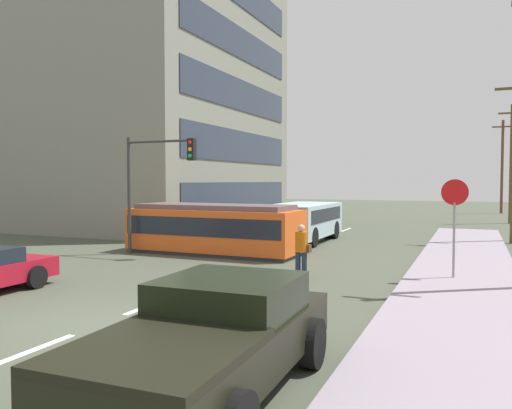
{
  "coord_description": "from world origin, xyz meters",
  "views": [
    {
      "loc": [
        7.06,
        -8.32,
        2.98
      ],
      "look_at": [
        -0.15,
        8.57,
        2.12
      ],
      "focal_mm": 35.82,
      "sensor_mm": 36.0,
      "label": 1
    }
  ],
  "objects_px": {
    "city_bus": "(302,220)",
    "streetcar_tram": "(215,228)",
    "pickup_truck_parked": "(214,337)",
    "utility_pole_distant": "(502,165)",
    "pedestrian_crossing": "(301,249)",
    "traffic_light_mast": "(155,171)",
    "utility_pole_far": "(511,161)",
    "stop_sign": "(455,207)"
  },
  "relations": [
    {
      "from": "traffic_light_mast",
      "to": "streetcar_tram",
      "type": "bearing_deg",
      "value": 39.33
    },
    {
      "from": "pedestrian_crossing",
      "to": "traffic_light_mast",
      "type": "relative_size",
      "value": 0.35
    },
    {
      "from": "pickup_truck_parked",
      "to": "utility_pole_distant",
      "type": "relative_size",
      "value": 0.6
    },
    {
      "from": "utility_pole_far",
      "to": "utility_pole_distant",
      "type": "bearing_deg",
      "value": 90.16
    },
    {
      "from": "city_bus",
      "to": "utility_pole_distant",
      "type": "xyz_separation_m",
      "value": [
        10.04,
        27.69,
        3.35
      ]
    },
    {
      "from": "pickup_truck_parked",
      "to": "utility_pole_distant",
      "type": "xyz_separation_m",
      "value": [
        5.63,
        45.21,
        3.61
      ]
    },
    {
      "from": "pickup_truck_parked",
      "to": "utility_pole_distant",
      "type": "distance_m",
      "value": 45.7
    },
    {
      "from": "stop_sign",
      "to": "traffic_light_mast",
      "type": "bearing_deg",
      "value": 174.8
    },
    {
      "from": "utility_pole_distant",
      "to": "pickup_truck_parked",
      "type": "bearing_deg",
      "value": -97.1
    },
    {
      "from": "pedestrian_crossing",
      "to": "stop_sign",
      "type": "height_order",
      "value": "stop_sign"
    },
    {
      "from": "city_bus",
      "to": "streetcar_tram",
      "type": "bearing_deg",
      "value": -111.03
    },
    {
      "from": "pedestrian_crossing",
      "to": "stop_sign",
      "type": "relative_size",
      "value": 0.58
    },
    {
      "from": "pedestrian_crossing",
      "to": "pickup_truck_parked",
      "type": "relative_size",
      "value": 0.33
    },
    {
      "from": "pickup_truck_parked",
      "to": "stop_sign",
      "type": "distance_m",
      "value": 10.23
    },
    {
      "from": "pickup_truck_parked",
      "to": "stop_sign",
      "type": "xyz_separation_m",
      "value": [
        2.79,
        9.74,
        1.4
      ]
    },
    {
      "from": "streetcar_tram",
      "to": "utility_pole_distant",
      "type": "xyz_separation_m",
      "value": [
        12.06,
        32.96,
        3.37
      ]
    },
    {
      "from": "traffic_light_mast",
      "to": "pedestrian_crossing",
      "type": "bearing_deg",
      "value": -19.75
    },
    {
      "from": "city_bus",
      "to": "pedestrian_crossing",
      "type": "relative_size",
      "value": 3.53
    },
    {
      "from": "utility_pole_far",
      "to": "stop_sign",
      "type": "bearing_deg",
      "value": -96.95
    },
    {
      "from": "stop_sign",
      "to": "traffic_light_mast",
      "type": "xyz_separation_m",
      "value": [
        -11.05,
        1.01,
        1.15
      ]
    },
    {
      "from": "pedestrian_crossing",
      "to": "utility_pole_distant",
      "type": "bearing_deg",
      "value": 79.19
    },
    {
      "from": "traffic_light_mast",
      "to": "utility_pole_distant",
      "type": "height_order",
      "value": "utility_pole_distant"
    },
    {
      "from": "pedestrian_crossing",
      "to": "traffic_light_mast",
      "type": "distance_m",
      "value": 7.65
    },
    {
      "from": "utility_pole_distant",
      "to": "pedestrian_crossing",
      "type": "bearing_deg",
      "value": -100.81
    },
    {
      "from": "city_bus",
      "to": "stop_sign",
      "type": "relative_size",
      "value": 2.04
    },
    {
      "from": "pedestrian_crossing",
      "to": "utility_pole_distant",
      "type": "relative_size",
      "value": 0.2
    },
    {
      "from": "streetcar_tram",
      "to": "utility_pole_far",
      "type": "distance_m",
      "value": 24.54
    },
    {
      "from": "traffic_light_mast",
      "to": "stop_sign",
      "type": "bearing_deg",
      "value": -5.2
    },
    {
      "from": "pickup_truck_parked",
      "to": "stop_sign",
      "type": "relative_size",
      "value": 1.75
    },
    {
      "from": "stop_sign",
      "to": "utility_pole_distant",
      "type": "distance_m",
      "value": 35.65
    },
    {
      "from": "streetcar_tram",
      "to": "traffic_light_mast",
      "type": "xyz_separation_m",
      "value": [
        -1.83,
        -1.5,
        2.3
      ]
    },
    {
      "from": "pedestrian_crossing",
      "to": "stop_sign",
      "type": "bearing_deg",
      "value": 19.01
    },
    {
      "from": "stop_sign",
      "to": "utility_pole_far",
      "type": "height_order",
      "value": "utility_pole_far"
    },
    {
      "from": "pickup_truck_parked",
      "to": "traffic_light_mast",
      "type": "height_order",
      "value": "traffic_light_mast"
    },
    {
      "from": "streetcar_tram",
      "to": "pickup_truck_parked",
      "type": "distance_m",
      "value": 13.84
    },
    {
      "from": "streetcar_tram",
      "to": "city_bus",
      "type": "bearing_deg",
      "value": 68.97
    },
    {
      "from": "city_bus",
      "to": "pickup_truck_parked",
      "type": "height_order",
      "value": "city_bus"
    },
    {
      "from": "streetcar_tram",
      "to": "utility_pole_distant",
      "type": "bearing_deg",
      "value": 69.9
    },
    {
      "from": "pickup_truck_parked",
      "to": "city_bus",
      "type": "bearing_deg",
      "value": 104.12
    },
    {
      "from": "streetcar_tram",
      "to": "utility_pole_distant",
      "type": "height_order",
      "value": "utility_pole_distant"
    },
    {
      "from": "stop_sign",
      "to": "utility_pole_distant",
      "type": "relative_size",
      "value": 0.34
    },
    {
      "from": "streetcar_tram",
      "to": "pedestrian_crossing",
      "type": "bearing_deg",
      "value": -38.28
    }
  ]
}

